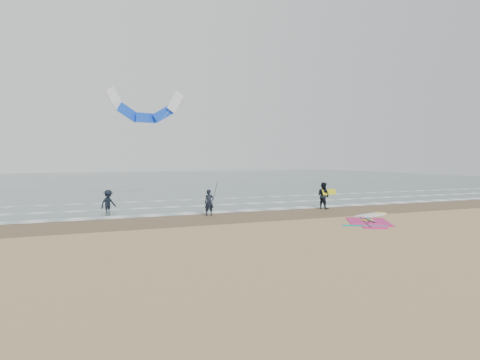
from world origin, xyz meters
name	(u,v)px	position (x,y,z in m)	size (l,w,h in m)	color
ground	(319,231)	(0.00, 0.00, 0.00)	(120.00, 120.00, 0.00)	tan
sea_water	(142,180)	(0.00, 48.00, 0.01)	(120.00, 80.00, 0.02)	#47605E
wet_sand_band	(264,215)	(0.00, 6.00, 0.00)	(120.00, 5.00, 0.01)	brown
foam_waterline	(236,207)	(0.00, 10.44, 0.03)	(120.00, 9.15, 0.02)	white
windsurf_rig	(370,220)	(4.44, 1.71, 0.03)	(5.06, 4.80, 0.12)	white
person_standing	(209,203)	(-3.14, 6.92, 0.78)	(0.57, 0.37, 1.57)	black
person_walking	(323,196)	(5.04, 7.19, 0.90)	(0.87, 0.68, 1.80)	black
person_wading	(108,198)	(-8.45, 11.68, 0.86)	(1.11, 0.64, 1.71)	black
held_pole	(214,196)	(-2.84, 6.92, 1.15)	(0.17, 0.86, 1.82)	black
carried_kiteboard	(329,192)	(5.44, 7.09, 1.14)	(1.30, 0.51, 0.39)	yellow
surf_kite	(146,109)	(-5.08, 16.48, 7.21)	(6.44, 5.13, 7.67)	white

